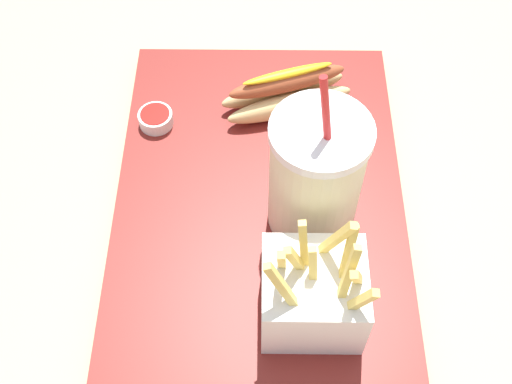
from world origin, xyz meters
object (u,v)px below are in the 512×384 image
(hot_dog_1, at_px, (284,93))
(ketchup_cup_1, at_px, (153,118))
(fries_basket, at_px, (309,293))
(soda_cup, at_px, (312,176))

(hot_dog_1, xyz_separation_m, ketchup_cup_1, (0.03, -0.15, -0.01))
(fries_basket, bearing_deg, hot_dog_1, -175.89)
(soda_cup, relative_size, ketchup_cup_1, 5.30)
(fries_basket, relative_size, ketchup_cup_1, 3.48)
(soda_cup, xyz_separation_m, ketchup_cup_1, (-0.13, -0.18, -0.06))
(fries_basket, xyz_separation_m, ketchup_cup_1, (-0.23, -0.17, -0.03))
(fries_basket, distance_m, ketchup_cup_1, 0.29)
(soda_cup, xyz_separation_m, fries_basket, (0.11, -0.00, -0.03))
(soda_cup, bearing_deg, hot_dog_1, -171.43)
(soda_cup, height_order, ketchup_cup_1, soda_cup)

